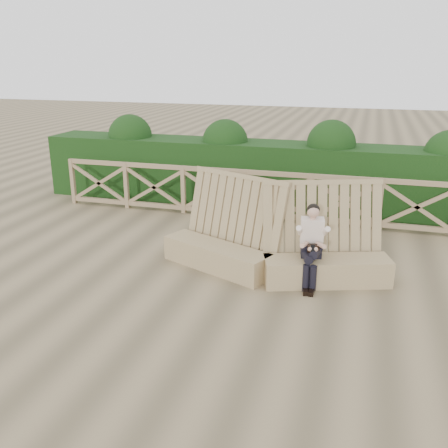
# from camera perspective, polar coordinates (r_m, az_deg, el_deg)

# --- Properties ---
(ground) EXTENTS (60.00, 60.00, 0.00)m
(ground) POSITION_cam_1_polar(r_m,az_deg,el_deg) (7.81, 1.07, -7.35)
(ground) COLOR brown
(ground) RESTS_ON ground
(bench) EXTENTS (3.86, 1.46, 1.56)m
(bench) POSITION_cam_1_polar(r_m,az_deg,el_deg) (8.21, 5.42, -3.14)
(bench) COLOR #978056
(bench) RESTS_ON ground
(woman) EXTENTS (0.40, 0.78, 1.28)m
(woman) POSITION_cam_1_polar(r_m,az_deg,el_deg) (7.85, 9.98, -2.02)
(woman) COLOR black
(woman) RESTS_ON ground
(guardrail) EXTENTS (10.10, 0.09, 1.10)m
(guardrail) POSITION_cam_1_polar(r_m,az_deg,el_deg) (10.83, 5.99, 3.15)
(guardrail) COLOR #8E7552
(guardrail) RESTS_ON ground
(hedge) EXTENTS (12.00, 1.20, 1.50)m
(hedge) POSITION_cam_1_polar(r_m,az_deg,el_deg) (11.93, 7.09, 5.52)
(hedge) COLOR black
(hedge) RESTS_ON ground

